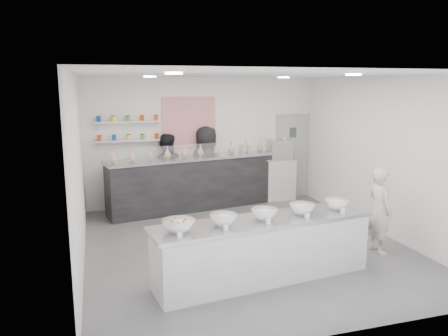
{
  "coord_description": "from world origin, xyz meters",
  "views": [
    {
      "loc": [
        -2.48,
        -7.02,
        2.83
      ],
      "look_at": [
        -0.27,
        0.4,
        1.35
      ],
      "focal_mm": 35.0,
      "sensor_mm": 36.0,
      "label": 1
    }
  ],
  "objects_px": {
    "espresso_machine": "(279,149)",
    "staff_right": "(206,166)",
    "espresso_ledge": "(267,180)",
    "woman_prep": "(379,210)",
    "back_bar": "(193,183)",
    "prep_counter": "(264,249)",
    "staff_left": "(166,171)"
  },
  "relations": [
    {
      "from": "prep_counter",
      "to": "woman_prep",
      "type": "bearing_deg",
      "value": 3.21
    },
    {
      "from": "back_bar",
      "to": "espresso_machine",
      "type": "relative_size",
      "value": 6.96
    },
    {
      "from": "espresso_machine",
      "to": "staff_left",
      "type": "relative_size",
      "value": 0.33
    },
    {
      "from": "prep_counter",
      "to": "espresso_machine",
      "type": "height_order",
      "value": "espresso_machine"
    },
    {
      "from": "espresso_ledge",
      "to": "staff_left",
      "type": "relative_size",
      "value": 0.81
    },
    {
      "from": "staff_left",
      "to": "espresso_ledge",
      "type": "bearing_deg",
      "value": -164.29
    },
    {
      "from": "staff_left",
      "to": "staff_right",
      "type": "xyz_separation_m",
      "value": [
        0.96,
        0.0,
        0.07
      ]
    },
    {
      "from": "prep_counter",
      "to": "back_bar",
      "type": "bearing_deg",
      "value": 85.13
    },
    {
      "from": "staff_left",
      "to": "staff_right",
      "type": "height_order",
      "value": "staff_right"
    },
    {
      "from": "woman_prep",
      "to": "staff_left",
      "type": "height_order",
      "value": "staff_left"
    },
    {
      "from": "back_bar",
      "to": "espresso_ledge",
      "type": "relative_size",
      "value": 2.8
    },
    {
      "from": "back_bar",
      "to": "staff_left",
      "type": "relative_size",
      "value": 2.27
    },
    {
      "from": "espresso_ledge",
      "to": "espresso_machine",
      "type": "relative_size",
      "value": 2.49
    },
    {
      "from": "prep_counter",
      "to": "staff_right",
      "type": "distance_m",
      "value": 4.21
    },
    {
      "from": "espresso_ledge",
      "to": "staff_right",
      "type": "xyz_separation_m",
      "value": [
        -1.53,
        0.02,
        0.42
      ]
    },
    {
      "from": "espresso_machine",
      "to": "prep_counter",
      "type": "bearing_deg",
      "value": -116.29
    },
    {
      "from": "espresso_machine",
      "to": "staff_right",
      "type": "distance_m",
      "value": 1.88
    },
    {
      "from": "prep_counter",
      "to": "woman_prep",
      "type": "distance_m",
      "value": 2.33
    },
    {
      "from": "prep_counter",
      "to": "staff_right",
      "type": "bearing_deg",
      "value": 79.67
    },
    {
      "from": "back_bar",
      "to": "woman_prep",
      "type": "relative_size",
      "value": 2.67
    },
    {
      "from": "prep_counter",
      "to": "espresso_ledge",
      "type": "height_order",
      "value": "espresso_ledge"
    },
    {
      "from": "back_bar",
      "to": "espresso_machine",
      "type": "xyz_separation_m",
      "value": [
        2.24,
        0.23,
        0.65
      ]
    },
    {
      "from": "back_bar",
      "to": "woman_prep",
      "type": "height_order",
      "value": "woman_prep"
    },
    {
      "from": "espresso_machine",
      "to": "staff_left",
      "type": "distance_m",
      "value": 2.84
    },
    {
      "from": "espresso_ledge",
      "to": "woman_prep",
      "type": "relative_size",
      "value": 0.96
    },
    {
      "from": "prep_counter",
      "to": "back_bar",
      "type": "height_order",
      "value": "back_bar"
    },
    {
      "from": "woman_prep",
      "to": "staff_left",
      "type": "bearing_deg",
      "value": 39.82
    },
    {
      "from": "espresso_machine",
      "to": "staff_right",
      "type": "relative_size",
      "value": 0.3
    },
    {
      "from": "espresso_ledge",
      "to": "staff_left",
      "type": "xyz_separation_m",
      "value": [
        -2.49,
        0.02,
        0.34
      ]
    },
    {
      "from": "back_bar",
      "to": "espresso_ledge",
      "type": "xyz_separation_m",
      "value": [
        1.92,
        0.23,
        -0.09
      ]
    },
    {
      "from": "prep_counter",
      "to": "staff_right",
      "type": "xyz_separation_m",
      "value": [
        0.21,
        4.18,
        0.48
      ]
    },
    {
      "from": "staff_right",
      "to": "espresso_machine",
      "type": "bearing_deg",
      "value": 164.54
    }
  ]
}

